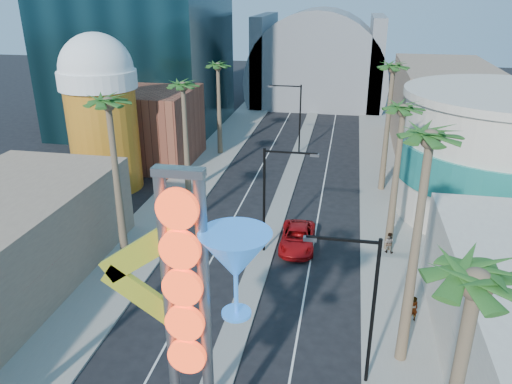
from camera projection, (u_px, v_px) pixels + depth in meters
name	position (u px, v px, depth m)	size (l,w,h in m)	color
sidewalk_west	(199.00, 173.00, 52.02)	(5.00, 100.00, 0.15)	gray
sidewalk_east	(386.00, 186.00, 48.75)	(5.00, 100.00, 0.15)	gray
median	(293.00, 170.00, 53.11)	(1.60, 84.00, 0.15)	gray
brick_filler_west	(148.00, 126.00, 54.36)	(10.00, 10.00, 8.00)	brown
filler_east	(442.00, 109.00, 57.56)	(10.00, 20.00, 10.00)	#8D6F5B
beer_mug	(101.00, 107.00, 45.80)	(7.00, 7.00, 14.50)	#C86F1A
turquoise_building	(502.00, 157.00, 40.78)	(16.60, 16.60, 10.60)	beige
canopy	(318.00, 77.00, 82.37)	(22.00, 16.00, 22.00)	slate
neon_sign	(207.00, 303.00, 18.39)	(6.53, 2.60, 12.55)	gray
streetlight_0	(272.00, 191.00, 34.83)	(3.79, 0.25, 8.00)	black
streetlight_1	(295.00, 112.00, 56.82)	(3.79, 0.25, 8.00)	black
streetlight_2	(364.00, 299.00, 22.89)	(3.45, 0.25, 8.00)	black
palm_1	(109.00, 115.00, 30.57)	(2.40, 2.40, 12.70)	brown
palm_2	(183.00, 93.00, 43.80)	(2.40, 2.40, 11.20)	brown
palm_3	(218.00, 72.00, 54.70)	(2.40, 2.40, 11.20)	brown
palm_4	(472.00, 304.00, 13.12)	(2.40, 2.40, 12.20)	brown
palm_5	(428.00, 155.00, 21.86)	(2.40, 2.40, 13.20)	brown
palm_6	(402.00, 119.00, 33.27)	(2.40, 2.40, 11.70)	brown
palm_7	(393.00, 76.00, 43.83)	(2.40, 2.40, 12.70)	brown
red_pickup	(298.00, 238.00, 37.21)	(2.50, 5.43, 1.51)	#B30D10
pedestrian_a	(413.00, 309.00, 28.71)	(0.59, 0.39, 1.61)	gray
pedestrian_b	(389.00, 243.00, 36.16)	(0.76, 0.59, 1.57)	gray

